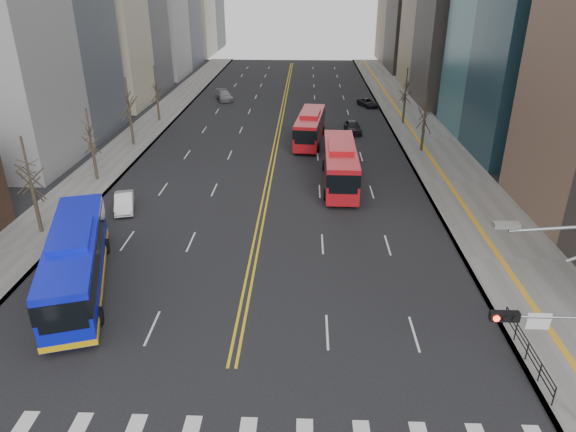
{
  "coord_description": "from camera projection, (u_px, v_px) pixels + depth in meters",
  "views": [
    {
      "loc": [
        3.41,
        -14.24,
        17.01
      ],
      "look_at": [
        2.43,
        13.06,
        4.42
      ],
      "focal_mm": 32.0,
      "sensor_mm": 36.0,
      "label": 1
    }
  ],
  "objects": [
    {
      "name": "car_dark_mid",
      "position": [
        353.0,
        127.0,
        62.48
      ],
      "size": [
        2.09,
        4.5,
        1.49
      ],
      "primitive_type": "imported",
      "rotation": [
        0.0,
        0.0,
        0.08
      ],
      "color": "black",
      "rests_on": "ground"
    },
    {
      "name": "car_dark_far",
      "position": [
        368.0,
        103.0,
        75.63
      ],
      "size": [
        3.27,
        4.45,
        1.12
      ],
      "primitive_type": "imported",
      "rotation": [
        0.0,
        0.0,
        0.39
      ],
      "color": "black",
      "rests_on": "ground"
    },
    {
      "name": "red_bus_far",
      "position": [
        310.0,
        126.0,
        58.31
      ],
      "size": [
        3.73,
        11.27,
        3.51
      ],
      "color": "red",
      "rests_on": "ground"
    },
    {
      "name": "car_white",
      "position": [
        124.0,
        202.0,
        41.49
      ],
      "size": [
        2.47,
        4.28,
        1.33
      ],
      "primitive_type": "imported",
      "rotation": [
        0.0,
        0.0,
        0.28
      ],
      "color": "white",
      "rests_on": "ground"
    },
    {
      "name": "street_trees",
      "position": [
        197.0,
        118.0,
        49.7
      ],
      "size": [
        35.2,
        47.2,
        7.6
      ],
      "color": "#32291F",
      "rests_on": "ground"
    },
    {
      "name": "blue_bus",
      "position": [
        76.0,
        259.0,
        30.41
      ],
      "size": [
        6.57,
        13.25,
        3.77
      ],
      "color": "#0D17D0",
      "rests_on": "ground"
    },
    {
      "name": "sidewalk_right",
      "position": [
        425.0,
        138.0,
        60.39
      ],
      "size": [
        7.0,
        130.0,
        0.15
      ],
      "primitive_type": "cube",
      "color": "slate",
      "rests_on": "ground"
    },
    {
      "name": "signal_mast",
      "position": [
        575.0,
        332.0,
        19.48
      ],
      "size": [
        5.37,
        0.37,
        9.39
      ],
      "color": "gray",
      "rests_on": "ground"
    },
    {
      "name": "red_bus_near",
      "position": [
        340.0,
        162.0,
        46.1
      ],
      "size": [
        3.12,
        11.95,
        3.76
      ],
      "color": "red",
      "rests_on": "ground"
    },
    {
      "name": "centerline",
      "position": [
        281.0,
        117.0,
        70.07
      ],
      "size": [
        0.55,
        100.0,
        0.01
      ],
      "color": "gold",
      "rests_on": "ground"
    },
    {
      "name": "car_silver",
      "position": [
        224.0,
        95.0,
        79.52
      ],
      "size": [
        3.54,
        5.36,
        1.44
      ],
      "primitive_type": "imported",
      "rotation": [
        0.0,
        0.0,
        0.33
      ],
      "color": "gray",
      "rests_on": "ground"
    },
    {
      "name": "pedestrian_railing",
      "position": [
        528.0,
        348.0,
        24.79
      ],
      "size": [
        0.06,
        6.06,
        1.02
      ],
      "color": "black",
      "rests_on": "sidewalk_right"
    },
    {
      "name": "sidewalk_left",
      "position": [
        140.0,
        135.0,
        61.5
      ],
      "size": [
        5.0,
        130.0,
        0.15
      ],
      "primitive_type": "cube",
      "color": "slate",
      "rests_on": "ground"
    }
  ]
}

